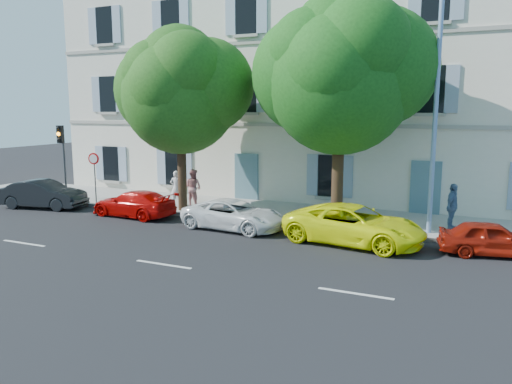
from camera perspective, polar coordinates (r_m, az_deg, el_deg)
The scene contains 17 objects.
ground at distance 19.17m, azimuth -3.67°, elevation -4.94°, with size 90.00×90.00×0.00m, color black.
sidewalk at distance 23.07m, azimuth 1.51°, elevation -2.26°, with size 36.00×4.50×0.15m, color #A09E96.
kerb at distance 21.13m, azimuth -0.77°, elevation -3.34°, with size 36.00×0.16×0.16m, color #9E998E.
building at distance 28.00m, azimuth 6.24°, elevation 11.95°, with size 28.00×7.00×12.00m, color silver.
car_dark_sedan at distance 26.28m, azimuth -23.15°, elevation -0.23°, with size 1.44×4.14×1.36m, color black.
car_red_coupe at distance 22.94m, azimuth -13.79°, elevation -1.30°, with size 1.64×4.04×1.17m, color #C10805.
car_white_coupe at distance 19.99m, azimuth -2.55°, elevation -2.60°, with size 1.95×4.23×1.18m, color white.
car_yellow_supercar at distance 18.12m, azimuth 11.15°, elevation -3.70°, with size 2.30×4.99×1.39m, color #F8FF0A.
car_red_hatchback at distance 18.15m, azimuth 25.37°, elevation -4.83°, with size 1.34×3.34×1.14m, color maroon.
tree_left at distance 22.91m, azimuth -8.66°, elevation 10.74°, with size 5.17×5.17×8.02m.
tree_right at distance 20.15m, azimuth 9.59°, elevation 12.31°, with size 5.73×5.73×8.82m.
traffic_light at distance 27.28m, azimuth -21.31°, elevation 4.90°, with size 0.34×0.43×3.79m.
road_sign at distance 25.83m, azimuth -18.01°, elevation 2.74°, with size 0.57×0.14×2.49m.
street_lamp at distance 19.30m, azimuth 19.87°, elevation 10.04°, with size 0.49×1.89×8.81m.
pedestrian_a at distance 24.36m, azimuth -9.08°, elevation 0.45°, with size 0.62×0.40×1.69m, color silver.
pedestrian_b at distance 24.06m, azimuth -7.19°, elevation 0.51°, with size 0.87×0.68×1.79m, color tan.
pedestrian_c at distance 20.65m, azimuth 21.52°, elevation -1.57°, with size 1.05×0.44×1.79m, color slate.
Camera 1 is at (8.74, -16.38, 4.77)m, focal length 35.00 mm.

